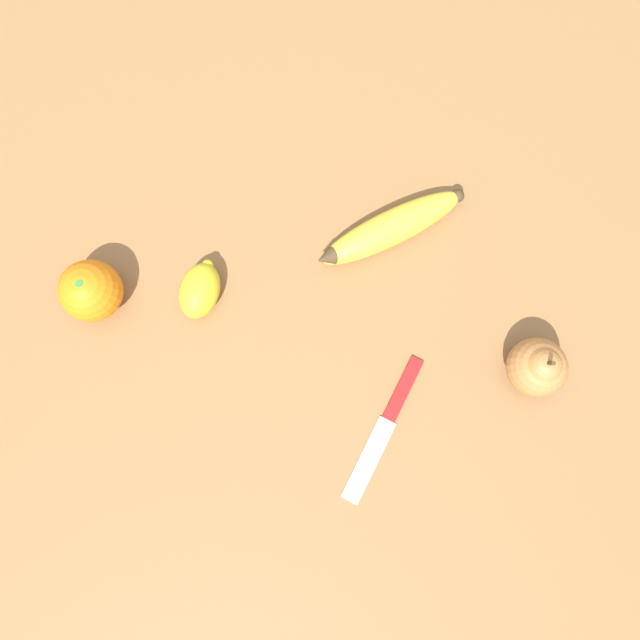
{
  "coord_description": "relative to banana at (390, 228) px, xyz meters",
  "views": [
    {
      "loc": [
        -0.02,
        -0.14,
        0.77
      ],
      "look_at": [
        0.04,
        -0.03,
        0.03
      ],
      "focal_mm": 35.0,
      "sensor_mm": 36.0,
      "label": 1
    }
  ],
  "objects": [
    {
      "name": "ground_plane",
      "position": [
        -0.17,
        -0.03,
        -0.02
      ],
      "size": [
        3.0,
        3.0,
        0.0
      ],
      "primitive_type": "plane",
      "color": "olive"
    },
    {
      "name": "banana",
      "position": [
        0.0,
        0.0,
        0.0
      ],
      "size": [
        0.21,
        0.05,
        0.04
      ],
      "rotation": [
        0.0,
        0.0,
        3.12
      ],
      "color": "yellow",
      "rests_on": "ground_plane"
    },
    {
      "name": "orange",
      "position": [
        -0.36,
        0.1,
        0.02
      ],
      "size": [
        0.08,
        0.08,
        0.08
      ],
      "color": "orange",
      "rests_on": "ground_plane"
    },
    {
      "name": "pear",
      "position": [
        0.07,
        -0.23,
        0.02
      ],
      "size": [
        0.07,
        0.07,
        0.09
      ],
      "color": "#B2753D",
      "rests_on": "ground_plane"
    },
    {
      "name": "lemon",
      "position": [
        -0.24,
        0.04,
        0.0
      ],
      "size": [
        0.08,
        0.08,
        0.05
      ],
      "rotation": [
        0.0,
        0.0,
        0.83
      ],
      "color": "yellow",
      "rests_on": "ground_plane"
    },
    {
      "name": "paring_knife",
      "position": [
        -0.12,
        -0.21,
        -0.02
      ],
      "size": [
        0.17,
        0.13,
        0.01
      ],
      "rotation": [
        0.0,
        0.0,
        2.18
      ],
      "color": "silver",
      "rests_on": "ground_plane"
    }
  ]
}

